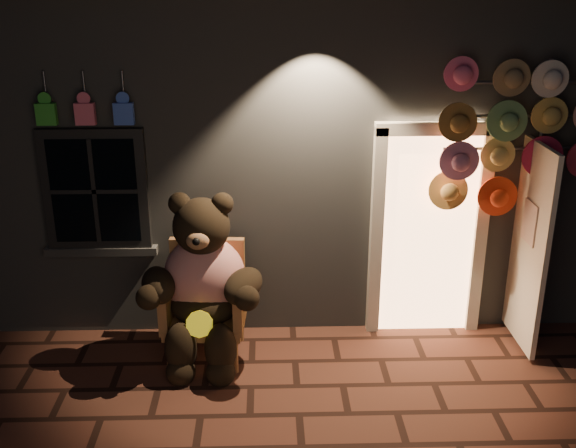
{
  "coord_description": "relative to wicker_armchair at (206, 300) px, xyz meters",
  "views": [
    {
      "loc": [
        -0.24,
        -4.76,
        3.51
      ],
      "look_at": [
        -0.06,
        1.0,
        1.35
      ],
      "focal_mm": 42.0,
      "sensor_mm": 36.0,
      "label": 1
    }
  ],
  "objects": [
    {
      "name": "teddy_bear",
      "position": [
        -0.0,
        -0.14,
        0.25
      ],
      "size": [
        1.24,
        0.98,
        1.7
      ],
      "rotation": [
        0.0,
        0.0,
        -0.05
      ],
      "color": "red",
      "rests_on": "ground"
    },
    {
      "name": "wicker_armchair",
      "position": [
        0.0,
        0.0,
        0.0
      ],
      "size": [
        0.79,
        0.72,
        1.1
      ],
      "rotation": [
        0.0,
        0.0,
        -0.05
      ],
      "color": "brown",
      "rests_on": "ground"
    },
    {
      "name": "ground",
      "position": [
        0.85,
        -1.06,
        -0.55
      ],
      "size": [
        60.0,
        60.0,
        0.0
      ],
      "primitive_type": "plane",
      "color": "#4C291D",
      "rests_on": "ground"
    },
    {
      "name": "shop_building",
      "position": [
        0.85,
        2.93,
        1.19
      ],
      "size": [
        7.3,
        5.95,
        3.51
      ],
      "color": "slate",
      "rests_on": "ground"
    },
    {
      "name": "hat_rack",
      "position": [
        2.91,
        0.21,
        1.59
      ],
      "size": [
        1.58,
        0.22,
        2.8
      ],
      "color": "#59595E",
      "rests_on": "ground"
    }
  ]
}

